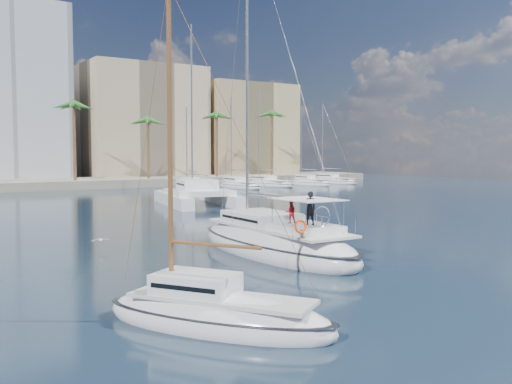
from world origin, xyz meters
TOP-DOWN VIEW (x-y plane):
  - ground at (0.00, 0.00)m, footprint 160.00×160.00m
  - quay at (0.00, 61.00)m, footprint 120.00×14.00m
  - building_beige at (22.00, 70.00)m, footprint 20.00×14.00m
  - building_tan_right at (42.00, 68.00)m, footprint 18.00×12.00m
  - palm_centre at (0.00, 57.00)m, footprint 3.60×3.60m
  - palm_right at (34.00, 57.00)m, footprint 3.60×3.60m
  - main_sloop at (-0.22, -1.06)m, footprint 4.49×12.90m
  - small_sloop at (-8.84, -10.12)m, footprint 5.98×7.55m
  - catamaran at (9.37, 25.33)m, footprint 8.74×13.41m
  - seagull at (-7.12, 5.34)m, footprint 1.01×0.43m
  - moored_yacht_a at (20.00, 47.00)m, footprint 3.37×9.52m
  - moored_yacht_b at (26.50, 45.00)m, footprint 3.32×10.83m
  - moored_yacht_c at (33.00, 47.00)m, footprint 3.98×12.33m
  - moored_yacht_d at (39.50, 45.00)m, footprint 3.52×9.55m
  - moored_yacht_e at (46.00, 47.00)m, footprint 4.61×11.11m

SIDE VIEW (x-z plane):
  - ground at x=0.00m, z-range 0.00..0.00m
  - moored_yacht_a at x=20.00m, z-range -5.95..5.95m
  - moored_yacht_b at x=26.50m, z-range -6.86..6.86m
  - moored_yacht_c at x=33.00m, z-range -7.77..7.77m
  - moored_yacht_d at x=39.50m, z-range -5.95..5.95m
  - moored_yacht_e at x=46.00m, z-range -6.86..6.86m
  - small_sloop at x=-8.84m, z-range -4.96..5.76m
  - seagull at x=-7.12m, z-range 0.38..0.57m
  - main_sloop at x=-0.22m, z-range -8.92..10.03m
  - quay at x=0.00m, z-range 0.00..1.20m
  - catamaran at x=9.37m, z-range -7.83..10.14m
  - building_tan_right at x=42.00m, z-range 0.00..18.00m
  - building_beige at x=22.00m, z-range 0.00..20.00m
  - palm_centre at x=0.00m, z-range 4.13..16.43m
  - palm_right at x=34.00m, z-range 4.13..16.43m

